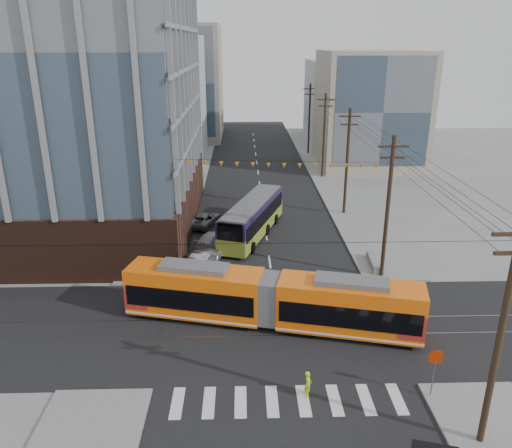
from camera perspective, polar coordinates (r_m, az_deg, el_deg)
The scene contains 16 objects.
ground at distance 29.29m, azimuth 3.12°, elevation -15.80°, with size 160.00×160.00×0.00m, color slate.
office_building at distance 50.72m, azimuth -25.53°, elevation 15.05°, with size 30.00×25.00×28.60m, color #381E16.
bg_bldg_nw_near at distance 77.48m, azimuth -12.99°, elevation 13.63°, with size 18.00×16.00×18.00m, color #8C99A5.
bg_bldg_ne_near at distance 74.45m, azimuth 12.86°, elevation 12.61°, with size 14.00×14.00×16.00m, color gray.
bg_bldg_nw_far at distance 96.60m, azimuth -8.97°, elevation 15.69°, with size 16.00×18.00×20.00m, color gray.
bg_bldg_ne_far at distance 94.36m, azimuth 11.07°, elevation 13.63°, with size 16.00×16.00×14.00m, color #8C99A5.
utility_pole_near at distance 23.69m, azimuth 26.08°, elevation -11.69°, with size 0.30×0.30×11.00m, color black.
utility_pole_far at distance 81.17m, azimuth 6.10°, elevation 11.80°, with size 0.30×0.30×11.00m, color black.
streetcar at distance 31.94m, azimuth 1.62°, elevation -8.62°, with size 18.78×2.64×3.62m, color #F3610B, non-canonical shape.
city_bus at distance 46.42m, azimuth -0.42°, elevation 0.72°, with size 2.63×12.14×3.44m, color #221239, non-canonical shape.
parked_car_silver at distance 40.30m, azimuth -5.99°, elevation -4.05°, with size 1.53×4.39×1.45m, color #AAACC2.
parked_car_white at distance 44.58m, azimuth -5.00°, elevation -1.70°, with size 1.77×4.36×1.26m, color silver.
parked_car_grey at distance 49.47m, azimuth -5.91°, elevation 0.53°, with size 2.14×4.64×1.29m, color slate.
pedestrian at distance 26.84m, azimuth 5.96°, elevation -17.73°, with size 0.54×0.36×1.49m, color #C7EA18.
stop_sign at distance 27.82m, azimuth 19.60°, elevation -15.99°, with size 0.80×0.80×2.62m, color #A82101, non-canonical shape.
jersey_barrier at distance 41.45m, azimuth 13.24°, elevation -4.35°, with size 0.80×3.55×0.71m, color slate.
Camera 1 is at (-2.20, -23.60, 17.20)m, focal length 35.00 mm.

